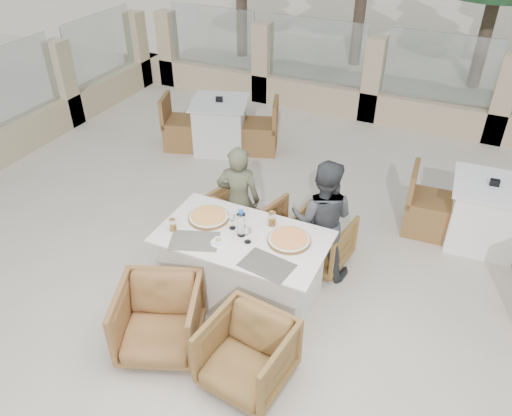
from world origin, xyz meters
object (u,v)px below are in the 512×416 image
at_px(beer_glass_right, 272,219).
at_px(armchair_far_right, 320,240).
at_px(armchair_near_left, 160,320).
at_px(wine_glass_near, 248,234).
at_px(armchair_far_left, 245,218).
at_px(dining_table, 243,267).
at_px(diner_right, 322,220).
at_px(olive_dish, 218,241).
at_px(pizza_left, 209,217).
at_px(bg_table_b, 485,214).
at_px(pizza_right, 289,239).
at_px(bg_table_a, 220,126).
at_px(wine_glass_centre, 232,220).
at_px(water_bottle, 241,223).
at_px(diner_left, 239,200).
at_px(beer_glass_left, 173,225).
at_px(armchair_near_right, 247,355).

bearing_deg(beer_glass_right, armchair_far_right, 60.02).
xyz_separation_m(beer_glass_right, armchair_far_right, (0.33, 0.58, -0.56)).
bearing_deg(armchair_near_left, wine_glass_near, 38.56).
bearing_deg(armchair_far_left, dining_table, 129.69).
bearing_deg(diner_right, olive_dish, 40.72).
height_order(pizza_left, bg_table_b, pizza_left).
height_order(pizza_left, pizza_right, same).
bearing_deg(bg_table_a, dining_table, -76.60).
bearing_deg(pizza_right, olive_dish, -153.01).
height_order(wine_glass_centre, beer_glass_right, wine_glass_centre).
xyz_separation_m(wine_glass_near, bg_table_a, (-1.81, 2.80, -0.48)).
bearing_deg(dining_table, bg_table_b, 43.17).
relative_size(water_bottle, wine_glass_centre, 1.54).
bearing_deg(diner_left, beer_glass_right, 127.34).
bearing_deg(bg_table_b, pizza_right, -135.59).
bearing_deg(diner_left, beer_glass_left, 57.67).
bearing_deg(beer_glass_left, armchair_near_left, -70.11).
relative_size(olive_dish, diner_right, 0.08).
distance_m(olive_dish, diner_right, 1.13).
distance_m(beer_glass_left, diner_left, 0.94).
relative_size(wine_glass_centre, olive_dish, 1.67).
height_order(pizza_right, armchair_near_left, pizza_right).
bearing_deg(bg_table_a, beer_glass_left, -88.51).
distance_m(wine_glass_centre, beer_glass_left, 0.56).
relative_size(dining_table, pizza_left, 4.00).
distance_m(pizza_right, armchair_far_right, 0.91).
bearing_deg(pizza_left, wine_glass_centre, -7.64).
xyz_separation_m(armchair_near_right, bg_table_a, (-2.20, 3.63, 0.07)).
distance_m(pizza_right, bg_table_a, 3.42).
bearing_deg(wine_glass_near, beer_glass_left, -169.54).
bearing_deg(olive_dish, diner_right, 50.64).
relative_size(pizza_left, pizza_right, 0.99).
xyz_separation_m(pizza_right, wine_glass_centre, (-0.57, -0.04, 0.07)).
bearing_deg(bg_table_b, pizza_left, -147.29).
bearing_deg(armchair_near_left, beer_glass_right, 42.23).
xyz_separation_m(wine_glass_centre, armchair_near_right, (0.61, -0.96, -0.55)).
height_order(pizza_right, bg_table_a, pizza_right).
relative_size(diner_left, diner_right, 0.96).
xyz_separation_m(wine_glass_near, armchair_far_right, (0.43, 0.91, -0.58)).
bearing_deg(water_bottle, diner_right, 49.32).
distance_m(olive_dish, armchair_far_right, 1.33).
height_order(armchair_near_right, diner_left, diner_left).
relative_size(armchair_far_right, diner_left, 0.48).
bearing_deg(dining_table, pizza_left, 166.13).
xyz_separation_m(beer_glass_right, armchair_far_left, (-0.55, 0.54, -0.51)).
bearing_deg(beer_glass_left, bg_table_a, 110.37).
height_order(wine_glass_centre, armchair_far_left, wine_glass_centre).
height_order(beer_glass_left, bg_table_a, beer_glass_left).
relative_size(dining_table, olive_dish, 14.55).
relative_size(armchair_far_left, armchair_far_right, 1.16).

